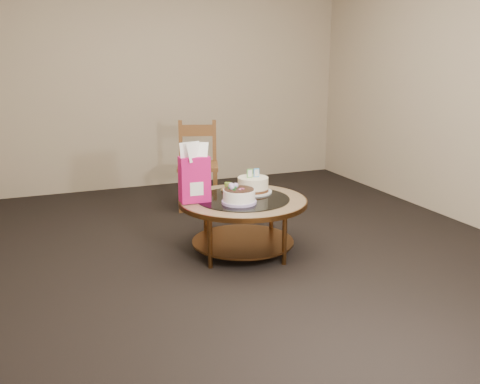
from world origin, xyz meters
name	(u,v)px	position (x,y,z in m)	size (l,w,h in m)	color
ground	(243,253)	(0.00, 0.00, 0.00)	(5.00, 5.00, 0.00)	black
room_walls	(243,57)	(0.00, 0.00, 1.54)	(4.52, 5.02, 2.61)	tan
coffee_table	(243,208)	(0.00, 0.00, 0.38)	(1.02, 1.02, 0.46)	brown
decorated_cake	(239,197)	(-0.08, -0.12, 0.51)	(0.27, 0.27, 0.16)	#AC94D1
cream_cake	(253,185)	(0.15, 0.14, 0.52)	(0.31, 0.31, 0.20)	silver
gift_bag	(194,173)	(-0.38, 0.06, 0.68)	(0.23, 0.17, 0.46)	#DA1472
pillar_candle	(228,188)	(-0.03, 0.25, 0.48)	(0.11, 0.11, 0.08)	#E5C95E
dining_chair	(198,164)	(0.07, 1.41, 0.45)	(0.52, 0.52, 0.89)	brown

